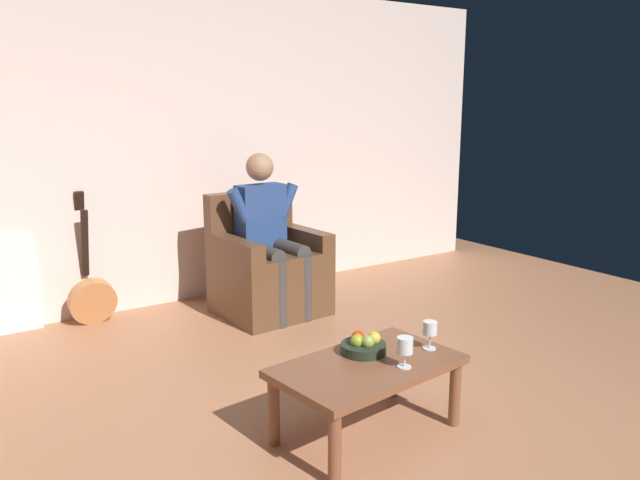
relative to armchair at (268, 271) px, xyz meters
The scene contains 9 objects.
ground_plane 2.48m from the armchair, 80.72° to the left, with size 7.47×7.47×0.00m, color #B07450.
wall_back 1.27m from the armchair, 61.19° to the right, with size 6.47×0.06×2.62m, color beige.
armchair is the anchor object (origin of this frame).
person_seated 0.36m from the armchair, 93.65° to the left, with size 0.65×0.61×1.28m.
coffee_table 2.04m from the armchair, 74.90° to the left, with size 0.99×0.65×0.39m.
guitar 1.36m from the armchair, 22.58° to the right, with size 0.35×0.29×1.01m.
wine_glass_near 2.17m from the armchair, 78.84° to the left, with size 0.08×0.08×0.16m.
wine_glass_far 2.02m from the armchair, 85.78° to the left, with size 0.08×0.08×0.15m.
fruit_bowl 1.92m from the armchair, 75.83° to the left, with size 0.24×0.24×0.11m.
Camera 1 is at (2.00, 1.89, 1.68)m, focal length 35.63 mm.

